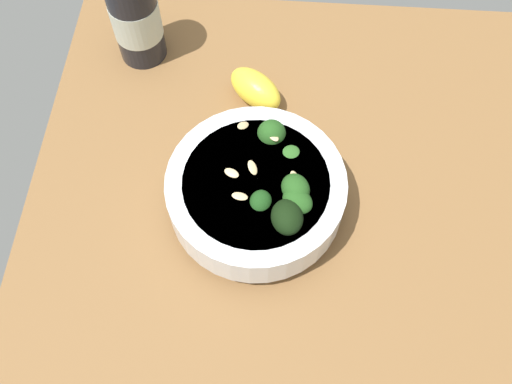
# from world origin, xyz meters

# --- Properties ---
(ground_plane) EXTENTS (0.65, 0.65, 0.04)m
(ground_plane) POSITION_xyz_m (0.00, 0.00, -0.02)
(ground_plane) COLOR brown
(bowl_of_broccoli) EXTENTS (0.21, 0.21, 0.09)m
(bowl_of_broccoli) POSITION_xyz_m (-0.03, -0.03, 0.04)
(bowl_of_broccoli) COLOR white
(bowl_of_broccoli) RESTS_ON ground_plane
(lemon_wedge) EXTENTS (0.09, 0.09, 0.05)m
(lemon_wedge) POSITION_xyz_m (-0.05, 0.14, 0.02)
(lemon_wedge) COLOR yellow
(lemon_wedge) RESTS_ON ground_plane
(bottle_tall) EXTENTS (0.07, 0.07, 0.16)m
(bottle_tall) POSITION_xyz_m (-0.22, 0.21, 0.07)
(bottle_tall) COLOR black
(bottle_tall) RESTS_ON ground_plane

